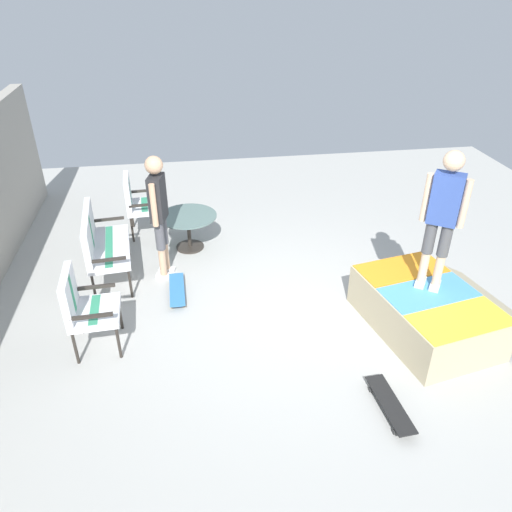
# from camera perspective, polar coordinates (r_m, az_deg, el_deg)

# --- Properties ---
(ground_plane) EXTENTS (12.00, 12.00, 0.10)m
(ground_plane) POSITION_cam_1_polar(r_m,az_deg,el_deg) (6.49, 3.66, -6.87)
(ground_plane) COLOR #A8A8A3
(skate_ramp) EXTENTS (2.01, 2.17, 0.55)m
(skate_ramp) POSITION_cam_1_polar(r_m,az_deg,el_deg) (6.38, 19.26, -5.92)
(skate_ramp) COLOR tan
(skate_ramp) RESTS_ON ground_plane
(patio_bench) EXTENTS (1.30, 0.67, 1.02)m
(patio_bench) POSITION_cam_1_polar(r_m,az_deg,el_deg) (7.14, -17.71, 1.71)
(patio_bench) COLOR #2D2823
(patio_bench) RESTS_ON ground_plane
(patio_chair_near_house) EXTENTS (0.66, 0.59, 1.02)m
(patio_chair_near_house) POSITION_cam_1_polar(r_m,az_deg,el_deg) (8.27, -13.69, 6.35)
(patio_chair_near_house) COLOR #2D2823
(patio_chair_near_house) RESTS_ON ground_plane
(patio_chair_by_wall) EXTENTS (0.65, 0.58, 1.02)m
(patio_chair_by_wall) POSITION_cam_1_polar(r_m,az_deg,el_deg) (5.88, -19.48, -5.30)
(patio_chair_by_wall) COLOR #2D2823
(patio_chair_by_wall) RESTS_ON ground_plane
(patio_table) EXTENTS (0.90, 0.90, 0.57)m
(patio_table) POSITION_cam_1_polar(r_m,az_deg,el_deg) (7.76, -7.85, 3.59)
(patio_table) COLOR #2D2823
(patio_table) RESTS_ON ground_plane
(person_watching) EXTENTS (0.47, 0.30, 1.80)m
(person_watching) POSITION_cam_1_polar(r_m,az_deg,el_deg) (6.82, -11.26, 5.47)
(person_watching) COLOR silver
(person_watching) RESTS_ON ground_plane
(person_skater) EXTENTS (0.36, 0.41, 1.69)m
(person_skater) POSITION_cam_1_polar(r_m,az_deg,el_deg) (5.85, 20.91, 4.82)
(person_skater) COLOR silver
(person_skater) RESTS_ON skate_ramp
(skateboard_by_bench) EXTENTS (0.80, 0.21, 0.10)m
(skateboard_by_bench) POSITION_cam_1_polar(r_m,az_deg,el_deg) (6.80, -9.16, -3.89)
(skateboard_by_bench) COLOR #3372B2
(skateboard_by_bench) RESTS_ON ground_plane
(skateboard_spare) EXTENTS (0.81, 0.25, 0.10)m
(skateboard_spare) POSITION_cam_1_polar(r_m,az_deg,el_deg) (5.34, 15.31, -16.28)
(skateboard_spare) COLOR black
(skateboard_spare) RESTS_ON ground_plane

